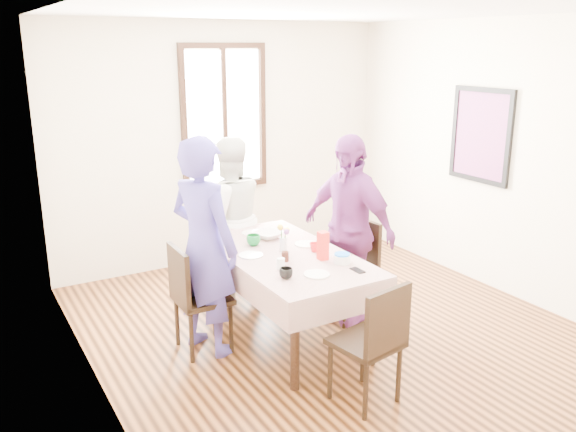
# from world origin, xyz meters

# --- Properties ---
(ground) EXTENTS (4.50, 4.50, 0.00)m
(ground) POSITION_xyz_m (0.00, 0.00, 0.00)
(ground) COLOR black
(ground) RESTS_ON ground
(back_wall) EXTENTS (4.00, 0.00, 4.00)m
(back_wall) POSITION_xyz_m (0.00, 2.25, 1.35)
(back_wall) COLOR beige
(back_wall) RESTS_ON ground
(right_wall) EXTENTS (0.00, 4.50, 4.50)m
(right_wall) POSITION_xyz_m (2.00, 0.00, 1.35)
(right_wall) COLOR beige
(right_wall) RESTS_ON ground
(window_frame) EXTENTS (1.02, 0.06, 1.62)m
(window_frame) POSITION_xyz_m (0.00, 2.23, 1.65)
(window_frame) COLOR black
(window_frame) RESTS_ON back_wall
(window_pane) EXTENTS (0.90, 0.02, 1.50)m
(window_pane) POSITION_xyz_m (0.00, 2.24, 1.65)
(window_pane) COLOR white
(window_pane) RESTS_ON back_wall
(art_poster) EXTENTS (0.04, 0.76, 0.96)m
(art_poster) POSITION_xyz_m (1.98, 0.30, 1.55)
(art_poster) COLOR red
(art_poster) RESTS_ON right_wall
(dining_table) EXTENTS (0.83, 1.63, 0.75)m
(dining_table) POSITION_xyz_m (-0.42, 0.13, 0.38)
(dining_table) COLOR black
(dining_table) RESTS_ON ground
(tablecloth) EXTENTS (0.95, 1.75, 0.01)m
(tablecloth) POSITION_xyz_m (-0.42, 0.13, 0.76)
(tablecloth) COLOR #4E0B0A
(tablecloth) RESTS_ON dining_table
(chair_left) EXTENTS (0.43, 0.43, 0.91)m
(chair_left) POSITION_xyz_m (-1.11, 0.29, 0.46)
(chair_left) COLOR black
(chair_left) RESTS_ON ground
(chair_right) EXTENTS (0.45, 0.45, 0.91)m
(chair_right) POSITION_xyz_m (0.26, 0.18, 0.46)
(chair_right) COLOR black
(chair_right) RESTS_ON ground
(chair_far) EXTENTS (0.42, 0.42, 0.91)m
(chair_far) POSITION_xyz_m (-0.42, 1.25, 0.46)
(chair_far) COLOR black
(chair_far) RESTS_ON ground
(chair_near) EXTENTS (0.49, 0.49, 0.91)m
(chair_near) POSITION_xyz_m (-0.42, -0.98, 0.46)
(chair_near) COLOR black
(chair_near) RESTS_ON ground
(person_left) EXTENTS (0.65, 0.77, 1.79)m
(person_left) POSITION_xyz_m (-1.10, 0.29, 0.89)
(person_left) COLOR #453994
(person_left) RESTS_ON ground
(person_far) EXTENTS (0.82, 0.66, 1.60)m
(person_far) POSITION_xyz_m (-0.42, 1.23, 0.80)
(person_far) COLOR silver
(person_far) RESTS_ON ground
(person_right) EXTENTS (0.64, 1.07, 1.71)m
(person_right) POSITION_xyz_m (0.25, 0.18, 0.85)
(person_right) COLOR #722E72
(person_right) RESTS_ON ground
(mug_black) EXTENTS (0.13, 0.13, 0.08)m
(mug_black) POSITION_xyz_m (-0.69, -0.35, 0.80)
(mug_black) COLOR black
(mug_black) RESTS_ON tablecloth
(mug_flag) EXTENTS (0.12, 0.12, 0.08)m
(mug_flag) POSITION_xyz_m (-0.19, 0.05, 0.80)
(mug_flag) COLOR red
(mug_flag) RESTS_ON tablecloth
(mug_green) EXTENTS (0.16, 0.16, 0.09)m
(mug_green) POSITION_xyz_m (-0.56, 0.45, 0.81)
(mug_green) COLOR #0C7226
(mug_green) RESTS_ON tablecloth
(serving_bowl) EXTENTS (0.29, 0.29, 0.06)m
(serving_bowl) POSITION_xyz_m (-0.35, 0.57, 0.79)
(serving_bowl) COLOR white
(serving_bowl) RESTS_ON tablecloth
(juice_carton) EXTENTS (0.07, 0.07, 0.23)m
(juice_carton) POSITION_xyz_m (-0.23, -0.15, 0.88)
(juice_carton) COLOR red
(juice_carton) RESTS_ON tablecloth
(butter_tub) EXTENTS (0.14, 0.14, 0.07)m
(butter_tub) POSITION_xyz_m (-0.15, -0.29, 0.80)
(butter_tub) COLOR white
(butter_tub) RESTS_ON tablecloth
(jam_jar) EXTENTS (0.06, 0.06, 0.08)m
(jam_jar) POSITION_xyz_m (-0.51, -0.02, 0.80)
(jam_jar) COLOR black
(jam_jar) RESTS_ON tablecloth
(drinking_glass) EXTENTS (0.06, 0.06, 0.09)m
(drinking_glass) POSITION_xyz_m (-0.63, -0.16, 0.81)
(drinking_glass) COLOR silver
(drinking_glass) RESTS_ON tablecloth
(smartphone) EXTENTS (0.07, 0.13, 0.01)m
(smartphone) POSITION_xyz_m (-0.14, -0.49, 0.77)
(smartphone) COLOR black
(smartphone) RESTS_ON tablecloth
(flower_vase) EXTENTS (0.06, 0.06, 0.12)m
(flower_vase) POSITION_xyz_m (-0.41, 0.19, 0.82)
(flower_vase) COLOR silver
(flower_vase) RESTS_ON tablecloth
(plate_left) EXTENTS (0.20, 0.20, 0.01)m
(plate_left) POSITION_xyz_m (-0.70, 0.23, 0.77)
(plate_left) COLOR white
(plate_left) RESTS_ON tablecloth
(plate_right) EXTENTS (0.20, 0.20, 0.01)m
(plate_right) POSITION_xyz_m (-0.15, 0.24, 0.77)
(plate_right) COLOR white
(plate_right) RESTS_ON tablecloth
(plate_far) EXTENTS (0.20, 0.20, 0.01)m
(plate_far) POSITION_xyz_m (-0.41, 0.76, 0.77)
(plate_far) COLOR white
(plate_far) RESTS_ON tablecloth
(plate_near) EXTENTS (0.20, 0.20, 0.01)m
(plate_near) POSITION_xyz_m (-0.46, -0.41, 0.77)
(plate_near) COLOR white
(plate_near) RESTS_ON tablecloth
(butter_lid) EXTENTS (0.12, 0.12, 0.01)m
(butter_lid) POSITION_xyz_m (-0.15, -0.29, 0.84)
(butter_lid) COLOR blue
(butter_lid) RESTS_ON butter_tub
(flower_bunch) EXTENTS (0.09, 0.09, 0.10)m
(flower_bunch) POSITION_xyz_m (-0.41, 0.19, 0.93)
(flower_bunch) COLOR yellow
(flower_bunch) RESTS_ON flower_vase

